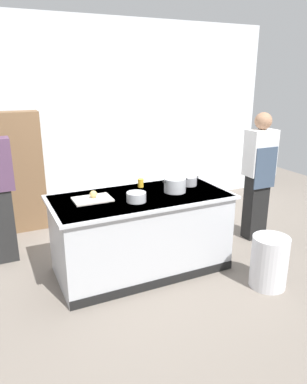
# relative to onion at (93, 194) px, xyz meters

# --- Properties ---
(ground_plane) EXTENTS (10.00, 10.00, 0.00)m
(ground_plane) POSITION_rel_onion_xyz_m (0.51, -0.10, -0.96)
(ground_plane) COLOR slate
(back_wall) EXTENTS (6.40, 0.12, 3.00)m
(back_wall) POSITION_rel_onion_xyz_m (0.51, 2.00, 0.54)
(back_wall) COLOR silver
(back_wall) RESTS_ON ground_plane
(counter_island) EXTENTS (1.98, 0.98, 0.90)m
(counter_island) POSITION_rel_onion_xyz_m (0.51, -0.10, -0.49)
(counter_island) COLOR #B7BABF
(counter_island) RESTS_ON ground_plane
(cutting_board) EXTENTS (0.40, 0.28, 0.02)m
(cutting_board) POSITION_rel_onion_xyz_m (-0.02, -0.02, -0.05)
(cutting_board) COLOR silver
(cutting_board) RESTS_ON counter_island
(onion) EXTENTS (0.08, 0.08, 0.08)m
(onion) POSITION_rel_onion_xyz_m (0.00, 0.00, 0.00)
(onion) COLOR tan
(onion) RESTS_ON cutting_board
(stock_pot) EXTENTS (0.31, 0.25, 0.16)m
(stock_pot) POSITION_rel_onion_xyz_m (0.91, -0.13, 0.02)
(stock_pot) COLOR #B7BABF
(stock_pot) RESTS_ON counter_island
(sauce_pan) EXTENTS (0.25, 0.19, 0.10)m
(sauce_pan) POSITION_rel_onion_xyz_m (1.19, 0.02, -0.01)
(sauce_pan) COLOR #99999E
(sauce_pan) RESTS_ON counter_island
(mixing_bowl) EXTENTS (0.21, 0.21, 0.10)m
(mixing_bowl) POSITION_rel_onion_xyz_m (0.39, -0.25, -0.01)
(mixing_bowl) COLOR #B7BABF
(mixing_bowl) RESTS_ON counter_island
(juice_cup) EXTENTS (0.07, 0.07, 0.10)m
(juice_cup) POSITION_rel_onion_xyz_m (0.63, 0.20, -0.01)
(juice_cup) COLOR yellow
(juice_cup) RESTS_ON counter_island
(trash_bin) EXTENTS (0.39, 0.39, 0.57)m
(trash_bin) POSITION_rel_onion_xyz_m (1.58, -1.01, -0.68)
(trash_bin) COLOR silver
(trash_bin) RESTS_ON ground_plane
(person_chef) EXTENTS (0.38, 0.25, 1.72)m
(person_chef) POSITION_rel_onion_xyz_m (2.27, 0.03, -0.05)
(person_chef) COLOR black
(person_chef) RESTS_ON ground_plane
(bookshelf) EXTENTS (1.10, 0.31, 1.70)m
(bookshelf) POSITION_rel_onion_xyz_m (-0.81, 1.70, -0.11)
(bookshelf) COLOR brown
(bookshelf) RESTS_ON ground_plane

